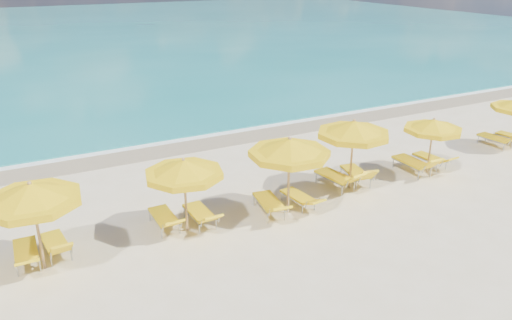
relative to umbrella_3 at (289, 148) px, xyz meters
name	(u,v)px	position (x,y,z in m)	size (l,w,h in m)	color
ground_plane	(278,210)	(-0.20, 0.29, -2.17)	(120.00, 120.00, 0.00)	beige
ocean	(63,34)	(-0.20, 48.29, -2.17)	(120.00, 80.00, 0.30)	#167C7C
wet_sand_band	(194,142)	(-0.20, 7.69, -2.17)	(120.00, 2.60, 0.01)	tan
foam_line	(188,136)	(-0.20, 8.49, -2.17)	(120.00, 1.20, 0.03)	white
whitecap_near	(29,107)	(-6.20, 17.29, -2.17)	(14.00, 0.36, 0.05)	white
whitecap_far	(214,63)	(7.80, 24.29, -2.17)	(18.00, 0.30, 0.05)	white
umbrella_1	(31,195)	(-7.16, 0.27, -0.07)	(2.99, 2.99, 2.46)	tan
umbrella_2	(184,169)	(-3.21, 0.39, -0.20)	(2.63, 2.63, 2.31)	tan
umbrella_3	(289,148)	(0.00, 0.00, 0.00)	(3.14, 3.14, 2.54)	tan
umbrella_4	(354,129)	(2.89, 0.62, -0.02)	(3.11, 3.11, 2.52)	tan
umbrella_5	(433,126)	(6.35, 0.38, -0.34)	(2.61, 2.61, 2.14)	tan
lounger_1_left	(27,256)	(-7.53, 0.71, -1.95)	(0.62, 1.82, 0.70)	#A5A8AD
lounger_1_right	(56,248)	(-6.79, 0.80, -1.95)	(0.74, 1.72, 0.80)	#A5A8AD
lounger_2_left	(165,222)	(-3.75, 0.84, -1.95)	(0.62, 1.82, 0.77)	#A5A8AD
lounger_2_right	(200,217)	(-2.71, 0.59, -1.95)	(0.66, 1.82, 0.77)	#A5A8AD
lounger_3_left	(269,207)	(-0.54, 0.22, -1.93)	(0.91, 2.01, 0.79)	#A5A8AD
lounger_3_right	(299,200)	(0.55, 0.23, -1.97)	(0.74, 1.77, 0.62)	#A5A8AD
lounger_4_left	(336,181)	(2.48, 0.87, -1.92)	(0.92, 2.02, 0.90)	#A5A8AD
lounger_4_right	(356,177)	(3.37, 0.87, -1.94)	(0.94, 1.86, 0.88)	#A5A8AD
lounger_5_left	(413,167)	(5.81, 0.61, -1.92)	(0.69, 1.96, 0.94)	#A5A8AD
lounger_5_right	(431,162)	(6.87, 0.74, -1.96)	(0.68, 1.77, 0.72)	#A5A8AD
lounger_6_left	(496,142)	(11.04, 1.12, -1.94)	(0.76, 1.83, 0.86)	#A5A8AD
lounger_6_right	(512,139)	(12.05, 1.07, -1.97)	(0.81, 1.74, 0.66)	#A5A8AD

